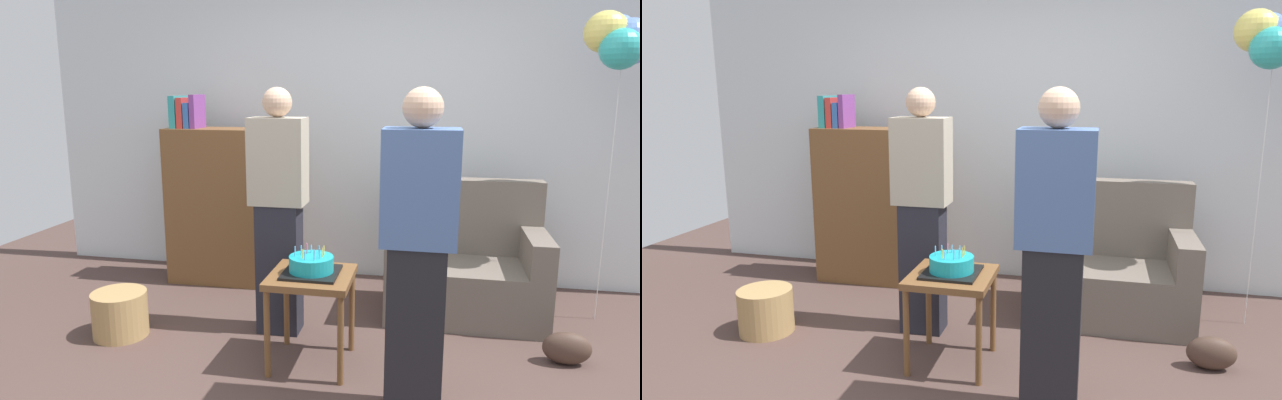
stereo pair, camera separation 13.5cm
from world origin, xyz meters
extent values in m
plane|color=#4C3833|center=(0.00, 0.00, 0.00)|extent=(8.00, 8.00, 0.00)
cube|color=silver|center=(0.00, 2.05, 1.35)|extent=(6.00, 0.10, 2.70)
cube|color=#6B6056|center=(0.67, 1.27, 0.20)|extent=(1.10, 0.70, 0.40)
cube|color=#6B6056|center=(0.67, 1.54, 0.68)|extent=(1.10, 0.16, 0.56)
cube|color=#6B6056|center=(0.20, 1.27, 0.52)|extent=(0.16, 0.70, 0.24)
cube|color=#6B6056|center=(1.14, 1.27, 0.52)|extent=(0.16, 0.70, 0.24)
cube|color=brown|center=(-1.34, 1.62, 0.65)|extent=(0.80, 0.36, 1.30)
cube|color=teal|center=(-1.66, 1.62, 1.43)|extent=(0.05, 0.25, 0.26)
cube|color=red|center=(-1.60, 1.62, 1.42)|extent=(0.05, 0.25, 0.25)
cube|color=#3366B7|center=(-1.54, 1.62, 1.40)|extent=(0.05, 0.24, 0.21)
cube|color=#7F3D93|center=(-1.49, 1.62, 1.44)|extent=(0.04, 0.23, 0.27)
cube|color=brown|center=(-0.25, 0.35, 0.54)|extent=(0.48, 0.48, 0.04)
cylinder|color=brown|center=(-0.46, 0.14, 0.26)|extent=(0.04, 0.04, 0.52)
cylinder|color=brown|center=(-0.04, 0.14, 0.26)|extent=(0.04, 0.04, 0.52)
cylinder|color=brown|center=(-0.46, 0.56, 0.26)|extent=(0.04, 0.04, 0.52)
cylinder|color=brown|center=(-0.04, 0.56, 0.26)|extent=(0.04, 0.04, 0.52)
cube|color=black|center=(-0.25, 0.35, 0.57)|extent=(0.32, 0.32, 0.02)
cylinder|color=teal|center=(-0.25, 0.35, 0.62)|extent=(0.26, 0.26, 0.09)
cylinder|color=#F2CC4C|center=(-0.19, 0.35, 0.69)|extent=(0.01, 0.01, 0.05)
cylinder|color=#F2CC4C|center=(-0.19, 0.39, 0.69)|extent=(0.01, 0.01, 0.05)
cylinder|color=#66B2E5|center=(-0.22, 0.42, 0.69)|extent=(0.01, 0.01, 0.05)
cylinder|color=#66B2E5|center=(-0.27, 0.42, 0.69)|extent=(0.01, 0.01, 0.05)
cylinder|color=#EA668C|center=(-0.29, 0.40, 0.70)|extent=(0.01, 0.01, 0.06)
cylinder|color=#66B2E5|center=(-0.32, 0.37, 0.70)|extent=(0.01, 0.01, 0.06)
cylinder|color=#66B2E5|center=(-0.35, 0.33, 0.70)|extent=(0.01, 0.01, 0.06)
cylinder|color=#F2CC4C|center=(-0.29, 0.30, 0.69)|extent=(0.01, 0.01, 0.05)
cylinder|color=#66B2E5|center=(-0.27, 0.27, 0.69)|extent=(0.01, 0.01, 0.05)
cylinder|color=#66B2E5|center=(-0.22, 0.28, 0.70)|extent=(0.01, 0.01, 0.06)
cylinder|color=#66B2E5|center=(-0.20, 0.31, 0.70)|extent=(0.01, 0.01, 0.06)
cube|color=#23232D|center=(-0.56, 0.76, 0.44)|extent=(0.28, 0.20, 0.88)
cube|color=#B2A893|center=(-0.56, 0.76, 1.16)|extent=(0.36, 0.22, 0.56)
sphere|color=#D1A889|center=(-0.56, 0.76, 1.53)|extent=(0.19, 0.19, 0.19)
cube|color=black|center=(0.36, -0.03, 0.44)|extent=(0.28, 0.20, 0.88)
cube|color=#4C6BA3|center=(0.36, -0.03, 1.16)|extent=(0.36, 0.22, 0.56)
sphere|color=#D1A889|center=(0.36, -0.03, 1.53)|extent=(0.19, 0.19, 0.19)
cylinder|color=#A88451|center=(-1.59, 0.46, 0.15)|extent=(0.36, 0.36, 0.30)
ellipsoid|color=#473328|center=(1.24, 0.65, 0.10)|extent=(0.28, 0.14, 0.20)
cylinder|color=silver|center=(1.59, 1.39, 0.91)|extent=(0.00, 0.00, 1.81)
sphere|color=#668ED6|center=(1.56, 1.47, 1.97)|extent=(0.27, 0.27, 0.27)
sphere|color=#2DADA8|center=(1.56, 1.30, 1.87)|extent=(0.26, 0.26, 0.26)
sphere|color=#E5D666|center=(1.49, 1.41, 1.98)|extent=(0.27, 0.27, 0.27)
sphere|color=#668ED6|center=(1.63, 1.42, 1.92)|extent=(0.31, 0.31, 0.31)
camera|label=1|loc=(0.41, -2.62, 1.62)|focal=30.86mm
camera|label=2|loc=(0.54, -2.59, 1.62)|focal=30.86mm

